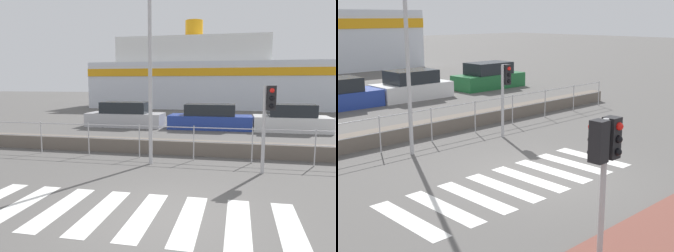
% 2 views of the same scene
% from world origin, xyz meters
% --- Properties ---
extents(ground_plane, '(160.00, 160.00, 0.00)m').
position_xyz_m(ground_plane, '(0.00, 0.00, 0.00)').
color(ground_plane, '#565451').
extents(crosswalk, '(6.75, 2.40, 0.01)m').
position_xyz_m(crosswalk, '(-0.78, 0.00, 0.00)').
color(crosswalk, silver).
rests_on(crosswalk, ground_plane).
extents(seawall, '(20.88, 0.55, 0.50)m').
position_xyz_m(seawall, '(0.00, 5.63, 0.25)').
color(seawall, '#6B6056').
rests_on(seawall, ground_plane).
extents(harbor_fence, '(18.83, 0.04, 1.16)m').
position_xyz_m(harbor_fence, '(0.00, 4.75, 0.76)').
color(harbor_fence, '#B2B2B5').
rests_on(harbor_fence, ground_plane).
extents(traffic_light_far, '(0.34, 0.32, 2.49)m').
position_xyz_m(traffic_light_far, '(2.24, 3.57, 1.83)').
color(traffic_light_far, '#B2B2B5').
rests_on(traffic_light_far, ground_plane).
extents(streetlamp, '(0.32, 1.19, 6.91)m').
position_xyz_m(streetlamp, '(-1.27, 3.78, 4.22)').
color(streetlamp, '#B2B2B5').
rests_on(streetlamp, ground_plane).
extents(ferry_boat, '(26.85, 7.10, 8.88)m').
position_xyz_m(ferry_boat, '(-0.65, 28.46, 3.01)').
color(ferry_boat, silver).
rests_on(ferry_boat, ground_plane).
extents(parked_car_silver, '(4.49, 1.77, 1.45)m').
position_xyz_m(parked_car_silver, '(-5.09, 12.44, 0.62)').
color(parked_car_silver, '#BCBCC1').
rests_on(parked_car_silver, ground_plane).
extents(parked_car_blue, '(4.57, 1.71, 1.39)m').
position_xyz_m(parked_car_blue, '(-0.11, 12.44, 0.59)').
color(parked_car_blue, '#233D9E').
rests_on(parked_car_blue, ground_plane).
extents(parked_car_white, '(3.89, 1.89, 1.44)m').
position_xyz_m(parked_car_white, '(4.18, 12.44, 0.61)').
color(parked_car_white, silver).
rests_on(parked_car_white, ground_plane).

